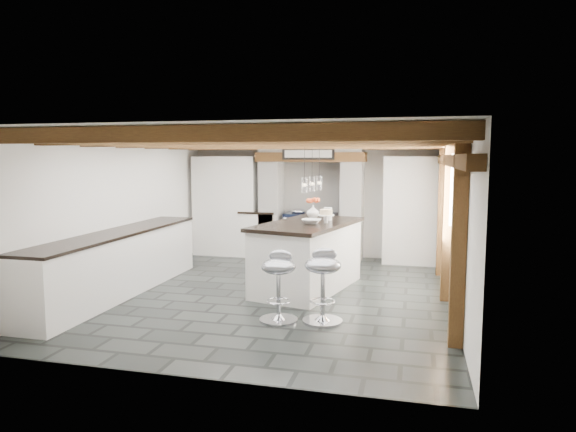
% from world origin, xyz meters
% --- Properties ---
extents(ground, '(6.00, 6.00, 0.00)m').
position_xyz_m(ground, '(0.00, 0.00, 0.00)').
color(ground, black).
rests_on(ground, ground).
extents(room_shell, '(6.00, 6.03, 6.00)m').
position_xyz_m(room_shell, '(-0.61, 1.42, 1.07)').
color(room_shell, white).
rests_on(room_shell, ground).
extents(range_cooker, '(1.00, 0.63, 0.99)m').
position_xyz_m(range_cooker, '(0.00, 2.68, 0.47)').
color(range_cooker, black).
rests_on(range_cooker, ground).
extents(kitchen_island, '(1.52, 2.25, 1.36)m').
position_xyz_m(kitchen_island, '(0.42, 0.36, 0.52)').
color(kitchen_island, white).
rests_on(kitchen_island, ground).
extents(bar_stool_near, '(0.56, 0.56, 0.90)m').
position_xyz_m(bar_stool_near, '(0.92, -1.16, 0.56)').
color(bar_stool_near, silver).
rests_on(bar_stool_near, ground).
extents(bar_stool_far, '(0.47, 0.47, 0.87)m').
position_xyz_m(bar_stool_far, '(0.39, -1.24, 0.54)').
color(bar_stool_far, silver).
rests_on(bar_stool_far, ground).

